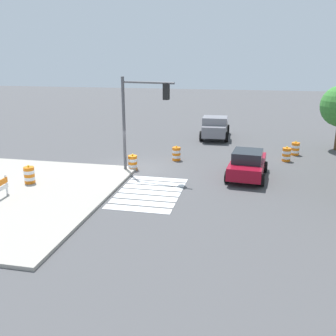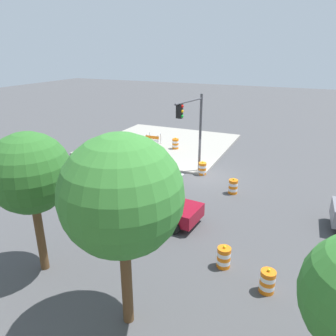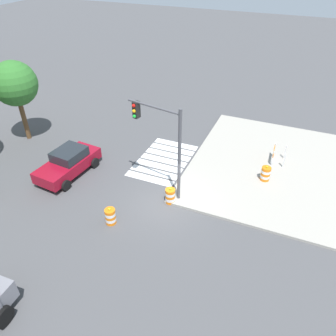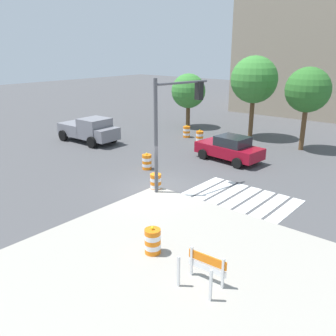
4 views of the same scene
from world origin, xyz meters
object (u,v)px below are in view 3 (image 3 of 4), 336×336
traffic_barrel_near_corner (170,196)px  traffic_light_pole (161,135)px  traffic_barrel_on_sidewalk (266,174)px  construction_barricade (276,154)px  sports_car (69,162)px  traffic_barrel_median_near (110,216)px  street_tree_streetside_mid (15,84)px

traffic_barrel_near_corner → traffic_light_pole: bearing=53.2°
traffic_barrel_on_sidewalk → construction_barricade: bearing=-6.6°
traffic_barrel_on_sidewalk → sports_car: bearing=108.7°
traffic_barrel_near_corner → traffic_barrel_median_near: size_ratio=1.00×
traffic_barrel_median_near → street_tree_streetside_mid: (5.38, 10.31, 3.73)m
traffic_barrel_median_near → traffic_barrel_on_sidewalk: traffic_barrel_on_sidewalk is taller
traffic_barrel_median_near → construction_barricade: construction_barricade is taller
traffic_barrel_median_near → street_tree_streetside_mid: size_ratio=0.18×
sports_car → construction_barricade: bearing=-62.0°
traffic_light_pole → street_tree_streetside_mid: size_ratio=0.96×
sports_car → traffic_barrel_median_near: 5.51m
traffic_barrel_median_near → street_tree_streetside_mid: street_tree_streetside_mid is taller
construction_barricade → traffic_light_pole: traffic_light_pole is taller
traffic_barrel_near_corner → traffic_barrel_on_sidewalk: (4.02, -4.58, 0.15)m
traffic_barrel_near_corner → street_tree_streetside_mid: (2.64, 12.54, 3.73)m
traffic_barrel_median_near → traffic_light_pole: bearing=-23.8°
sports_car → traffic_barrel_on_sidewalk: 12.15m
sports_car → traffic_barrel_near_corner: (-0.12, -6.92, -0.36)m
traffic_barrel_on_sidewalk → traffic_barrel_median_near: bearing=134.8°
sports_car → street_tree_streetside_mid: size_ratio=0.77×
traffic_barrel_on_sidewalk → street_tree_streetside_mid: bearing=94.6°
traffic_barrel_on_sidewalk → construction_barricade: 2.37m
sports_car → traffic_barrel_median_near: (-2.85, -4.70, -0.36)m
sports_car → traffic_barrel_on_sidewalk: size_ratio=4.36×
traffic_barrel_median_near → traffic_barrel_on_sidewalk: bearing=-45.2°
traffic_barrel_on_sidewalk → traffic_light_pole: bearing=122.8°
sports_car → traffic_light_pole: 6.91m
traffic_barrel_on_sidewalk → construction_barricade: traffic_barrel_on_sidewalk is taller
traffic_barrel_on_sidewalk → street_tree_streetside_mid: 17.54m
sports_car → traffic_barrel_median_near: sports_car is taller
traffic_barrel_near_corner → traffic_barrel_on_sidewalk: 6.10m
traffic_barrel_near_corner → traffic_barrel_on_sidewalk: size_ratio=1.00×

